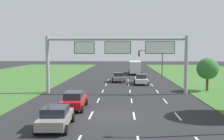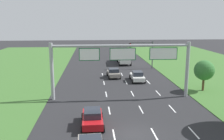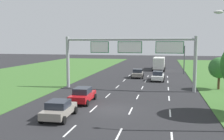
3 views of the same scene
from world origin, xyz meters
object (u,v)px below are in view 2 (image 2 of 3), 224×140
(car_mid_lane, at_px, (92,118))
(sign_gantry, at_px, (123,59))
(car_near_red, at_px, (114,73))
(traffic_light_mast, at_px, (143,49))
(car_far_ahead, at_px, (137,76))
(roadside_tree_mid, at_px, (204,70))
(box_truck, at_px, (123,56))

(car_mid_lane, xyz_separation_m, sign_gantry, (3.87, 8.10, 4.17))
(car_near_red, bearing_deg, car_mid_lane, -103.48)
(car_mid_lane, bearing_deg, traffic_light_mast, 68.26)
(car_near_red, height_order, traffic_light_mast, traffic_light_mast)
(car_near_red, bearing_deg, car_far_ahead, -40.47)
(traffic_light_mast, distance_m, roadside_tree_mid, 17.21)
(car_near_red, xyz_separation_m, traffic_light_mast, (6.48, 7.27, 3.10))
(car_mid_lane, height_order, roadside_tree_mid, roadside_tree_mid)
(car_mid_lane, xyz_separation_m, traffic_light_mast, (10.11, 26.77, 3.08))
(car_far_ahead, bearing_deg, car_near_red, 143.91)
(car_near_red, relative_size, car_far_ahead, 0.89)
(traffic_light_mast, bearing_deg, roadside_tree_mid, -72.48)
(sign_gantry, bearing_deg, car_far_ahead, 68.78)
(car_far_ahead, distance_m, sign_gantry, 10.16)
(car_mid_lane, relative_size, roadside_tree_mid, 0.97)
(car_far_ahead, bearing_deg, box_truck, 91.99)
(sign_gantry, bearing_deg, car_near_red, 91.24)
(box_truck, xyz_separation_m, traffic_light_mast, (3.05, -6.69, 2.27))
(car_near_red, height_order, roadside_tree_mid, roadside_tree_mid)
(sign_gantry, bearing_deg, box_truck, 82.84)
(car_mid_lane, distance_m, box_truck, 34.20)
(car_mid_lane, relative_size, car_far_ahead, 0.92)
(car_mid_lane, distance_m, sign_gantry, 9.90)
(traffic_light_mast, bearing_deg, box_truck, 114.51)
(car_near_red, bearing_deg, box_truck, 73.23)
(car_mid_lane, bearing_deg, roadside_tree_mid, 33.14)
(car_mid_lane, height_order, sign_gantry, sign_gantry)
(car_far_ahead, xyz_separation_m, roadside_tree_mid, (8.06, -6.35, 2.13))
(car_mid_lane, height_order, car_far_ahead, car_far_ahead)
(car_far_ahead, height_order, roadside_tree_mid, roadside_tree_mid)
(sign_gantry, height_order, roadside_tree_mid, sign_gantry)
(box_truck, relative_size, traffic_light_mast, 1.50)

